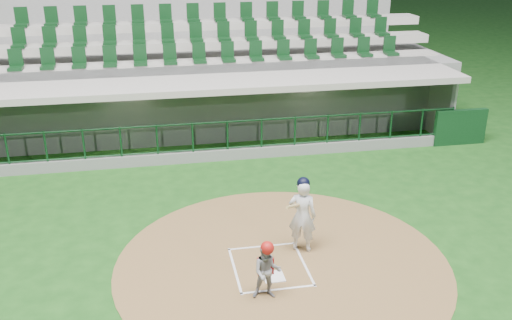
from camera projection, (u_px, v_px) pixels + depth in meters
The scene contains 8 objects.
ground at pixel (267, 260), 12.43m from camera, with size 120.00×120.00×0.00m, color #144112.
dirt_circle at pixel (282, 263), 12.30m from camera, with size 7.20×7.20×0.01m, color brown.
home_plate at pixel (274, 277), 11.78m from camera, with size 0.43×0.43×0.02m, color white.
batter_box_chalk at pixel (270, 266), 12.15m from camera, with size 1.55×1.80×0.01m.
dugout_structure at pixel (221, 113), 19.19m from camera, with size 16.40×3.70×3.00m.
seating_deck at pixel (209, 78), 21.83m from camera, with size 17.00×6.72×5.15m.
batter at pixel (302, 214), 12.48m from camera, with size 0.90×0.95×1.77m.
catcher at pixel (267, 270), 10.94m from camera, with size 0.62×0.52×1.23m.
Camera 1 is at (-2.24, -10.48, 6.68)m, focal length 40.00 mm.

